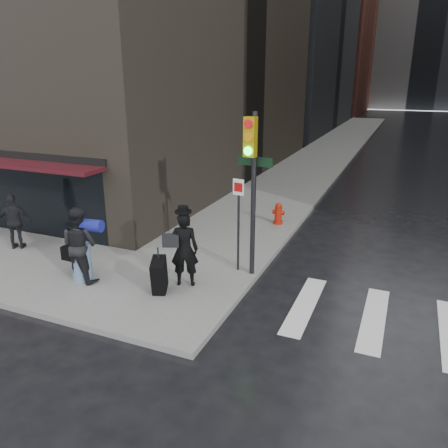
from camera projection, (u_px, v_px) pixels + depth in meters
The scene contains 10 objects.
ground at pixel (158, 296), 10.96m from camera, with size 140.00×140.00×0.00m, color black.
sidewalk_left at pixel (336, 145), 34.47m from camera, with size 4.00×50.00×0.15m, color slate.
bldg_left_far at pixel (294, 22), 65.66m from camera, with size 22.00×20.00×26.00m, color brown.
bldg_distant at pixel (433, 7), 71.61m from camera, with size 40.00×12.00×32.00m, color slate.
storefront at pixel (5, 184), 14.62m from camera, with size 8.40×1.11×2.83m.
man_overcoat at pixel (179, 253), 10.87m from camera, with size 1.08×1.39×2.14m.
man_jeans at pixel (80, 244), 11.19m from camera, with size 1.41×0.80×1.99m.
man_greycoat at pixel (15, 222), 13.36m from camera, with size 1.09×0.82×1.72m.
traffic_light at pixel (251, 174), 10.94m from camera, with size 1.07×0.54×4.29m.
fire_hydrant at pixel (278, 214), 15.78m from camera, with size 0.43×0.34×0.79m.
Camera 1 is at (5.36, -8.37, 5.23)m, focal length 35.00 mm.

